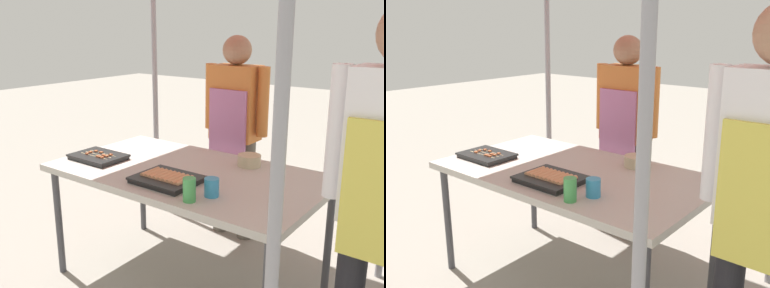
% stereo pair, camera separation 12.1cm
% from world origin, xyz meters
% --- Properties ---
extents(ground_plane, '(18.00, 18.00, 0.00)m').
position_xyz_m(ground_plane, '(0.00, 0.00, 0.00)').
color(ground_plane, gray).
extents(stall_table, '(1.60, 0.90, 0.75)m').
position_xyz_m(stall_table, '(0.00, 0.00, 0.70)').
color(stall_table, '#B7B2A8').
rests_on(stall_table, ground).
extents(tray_grilled_sausages, '(0.34, 0.29, 0.05)m').
position_xyz_m(tray_grilled_sausages, '(0.04, -0.22, 0.77)').
color(tray_grilled_sausages, black).
rests_on(tray_grilled_sausages, stall_table).
extents(tray_meat_skewers, '(0.33, 0.25, 0.04)m').
position_xyz_m(tray_meat_skewers, '(-0.58, -0.17, 0.77)').
color(tray_meat_skewers, black).
rests_on(tray_meat_skewers, stall_table).
extents(condiment_bowl, '(0.14, 0.14, 0.07)m').
position_xyz_m(condiment_bowl, '(0.25, 0.30, 0.78)').
color(condiment_bowl, '#BFB28C').
rests_on(condiment_bowl, stall_table).
extents(drink_cup_near_edge, '(0.07, 0.07, 0.09)m').
position_xyz_m(drink_cup_near_edge, '(0.34, -0.24, 0.80)').
color(drink_cup_near_edge, '#338CBF').
rests_on(drink_cup_near_edge, stall_table).
extents(drink_cup_by_wok, '(0.06, 0.06, 0.12)m').
position_xyz_m(drink_cup_by_wok, '(0.29, -0.36, 0.81)').
color(drink_cup_by_wok, '#3F994C').
rests_on(drink_cup_by_wok, stall_table).
extents(vendor_woman, '(0.52, 0.22, 1.51)m').
position_xyz_m(vendor_woman, '(-0.13, 0.75, 0.89)').
color(vendor_woman, '#595147').
rests_on(vendor_woman, ground).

